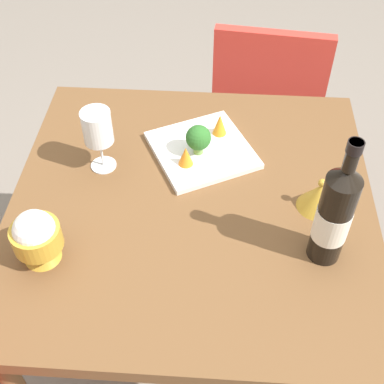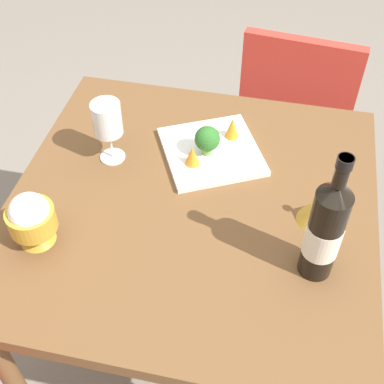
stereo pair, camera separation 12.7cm
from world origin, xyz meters
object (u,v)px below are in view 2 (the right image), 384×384
Objects in this scene: wine_bottle at (325,230)px; broccoli_floret at (207,139)px; wine_glass at (107,120)px; rice_bowl at (31,219)px; chair_by_wall at (296,106)px; rice_bowl_lid at (319,210)px; carrot_garnish_right at (232,127)px; serving_plate at (212,151)px; carrot_garnish_left at (192,156)px.

wine_bottle is 0.44m from broccoli_floret.
wine_glass is 0.32m from rice_bowl.
broccoli_floret is (0.31, 0.30, -0.07)m from wine_bottle.
rice_bowl_lid is (-0.75, -0.07, 0.27)m from chair_by_wall.
wine_glass reaches higher than rice_bowl.
rice_bowl_lid reaches higher than carrot_garnish_right.
wine_bottle is at bearing -179.84° from rice_bowl_lid.
carrot_garnish_right is (0.39, 0.25, -0.09)m from wine_bottle.
wine_glass is at bearing 105.28° from serving_plate.
rice_bowl_lid is 0.30× the size of serving_plate.
chair_by_wall is at bearing 4.66° from wine_bottle.
chair_by_wall is 9.91× the size of broccoli_floret.
wine_bottle reaches higher than carrot_garnish_right.
broccoli_floret reaches higher than serving_plate.
chair_by_wall is 0.97m from wine_bottle.
serving_plate is 3.92× the size of broccoli_floret.
rice_bowl_lid is (0.14, 0.00, -0.10)m from wine_bottle.
carrot_garnish_right is at bearing -65.98° from wine_glass.
wine_glass is at bearing 114.02° from carrot_garnish_right.
rice_bowl reaches higher than rice_bowl_lid.
serving_plate is at bearing 58.44° from rice_bowl_lid.
serving_plate is 0.08m from carrot_garnish_left.
carrot_garnish_right is (0.25, 0.25, 0.01)m from rice_bowl_lid.
wine_bottle is at bearing -147.34° from carrot_garnish_right.
wine_glass reaches higher than broccoli_floret.
rice_bowl_lid is 0.35m from serving_plate.
broccoli_floret is (-0.59, 0.23, 0.29)m from chair_by_wall.
wine_glass is (0.25, 0.56, -0.01)m from wine_bottle.
carrot_garnish_right is at bearing 32.66° from wine_bottle.
carrot_garnish_right is (0.14, -0.31, -0.08)m from wine_glass.
broccoli_floret is at bearing 61.90° from rice_bowl_lid.
broccoli_floret is 0.06m from carrot_garnish_left.
wine_bottle is (-0.89, -0.07, 0.36)m from chair_by_wall.
carrot_garnish_right is (-0.51, 0.18, 0.28)m from chair_by_wall.
rice_bowl is 0.44m from carrot_garnish_left.
chair_by_wall is 0.60m from carrot_garnish_right.
wine_bottle is at bearing -137.75° from serving_plate.
carrot_garnish_left is at bearing -88.40° from wine_glass.
rice_bowl_lid is at bearing -78.12° from chair_by_wall.
wine_glass is 0.34m from carrot_garnish_right.
wine_bottle is 0.64m from rice_bowl.
rice_bowl is 0.51m from serving_plate.
serving_plate is (0.07, -0.26, -0.12)m from wine_glass.
rice_bowl reaches higher than carrot_garnish_right.
chair_by_wall is 0.80m from rice_bowl_lid.
chair_by_wall reaches higher than serving_plate.
chair_by_wall is at bearing -21.23° from serving_plate.
chair_by_wall is at bearing -22.37° from carrot_garnish_left.
rice_bowl reaches higher than serving_plate.
chair_by_wall is at bearing -19.26° from carrot_garnish_right.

